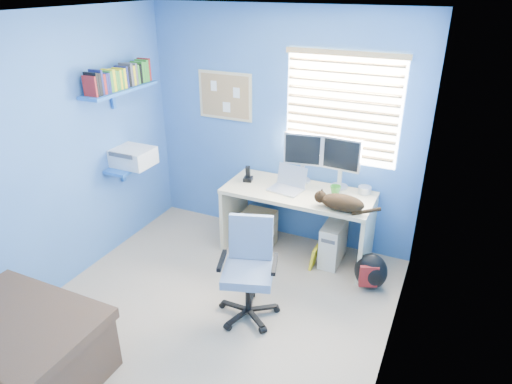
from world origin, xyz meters
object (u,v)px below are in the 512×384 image
at_px(desk, 297,223).
at_px(tower_pc, 333,242).
at_px(cat, 342,203).
at_px(office_chair, 249,281).
at_px(laptop, 286,180).

distance_m(desk, tower_pc, 0.43).
bearing_deg(cat, office_chair, -119.36).
bearing_deg(desk, cat, -22.89).
xyz_separation_m(laptop, tower_pc, (0.53, 0.05, -0.62)).
bearing_deg(cat, laptop, 167.26).
bearing_deg(office_chair, desk, 87.75).
height_order(laptop, cat, laptop).
relative_size(desk, laptop, 4.63).
bearing_deg(tower_pc, office_chair, -111.44).
height_order(cat, office_chair, cat).
height_order(laptop, office_chair, laptop).
height_order(laptop, tower_pc, laptop).
height_order(tower_pc, office_chair, office_chair).
distance_m(tower_pc, office_chair, 1.19).
xyz_separation_m(laptop, cat, (0.64, -0.18, -0.04)).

